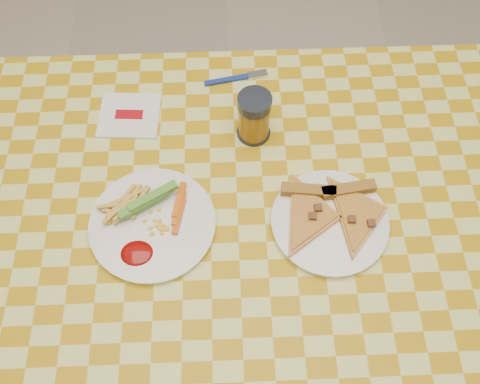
% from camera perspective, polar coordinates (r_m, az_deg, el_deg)
% --- Properties ---
extents(ground, '(8.00, 8.00, 0.00)m').
position_cam_1_polar(ground, '(1.72, -0.12, -14.52)').
color(ground, beige).
rests_on(ground, ground).
extents(table, '(1.28, 0.88, 0.76)m').
position_cam_1_polar(table, '(1.07, -0.19, -5.27)').
color(table, silver).
rests_on(table, ground).
extents(plate_left, '(0.28, 0.28, 0.01)m').
position_cam_1_polar(plate_left, '(1.01, -9.29, -3.46)').
color(plate_left, white).
rests_on(plate_left, table).
extents(plate_right, '(0.22, 0.22, 0.01)m').
position_cam_1_polar(plate_right, '(1.01, 9.52, -3.24)').
color(plate_right, white).
rests_on(plate_right, table).
extents(fries_veggies, '(0.18, 0.17, 0.04)m').
position_cam_1_polar(fries_veggies, '(1.00, -9.86, -2.27)').
color(fries_veggies, gold).
rests_on(fries_veggies, plate_left).
extents(pizza_slices, '(0.24, 0.22, 0.02)m').
position_cam_1_polar(pizza_slices, '(1.01, 9.70, -2.09)').
color(pizza_slices, gold).
rests_on(pizza_slices, plate_right).
extents(drink_glass, '(0.07, 0.07, 0.11)m').
position_cam_1_polar(drink_glass, '(1.07, 1.52, 8.00)').
color(drink_glass, black).
rests_on(drink_glass, table).
extents(napkin, '(0.13, 0.12, 0.01)m').
position_cam_1_polar(napkin, '(1.16, -11.72, 8.01)').
color(napkin, white).
rests_on(napkin, table).
extents(fork, '(0.14, 0.04, 0.01)m').
position_cam_1_polar(fork, '(1.20, -0.33, 12.07)').
color(fork, navy).
rests_on(fork, table).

